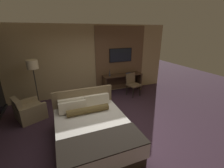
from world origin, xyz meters
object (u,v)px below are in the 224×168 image
bed (93,130)px  armchair_by_window (29,111)px  tv (121,55)px  desk_chair (132,82)px  book (129,74)px  vase_tall (110,73)px  desk (122,80)px  floor_lamp (33,69)px

bed → armchair_by_window: size_ratio=2.12×
tv → desk_chair: 1.28m
armchair_by_window → book: book is taller
tv → vase_tall: (-0.61, -0.25, -0.64)m
desk → floor_lamp: bearing=-172.2°
armchair_by_window → floor_lamp: floor_lamp is taller
tv → vase_tall: 0.92m
tv → vase_tall: tv is taller
desk → book: 0.40m
desk → armchair_by_window: size_ratio=1.72×
armchair_by_window → vase_tall: vase_tall is taller
tv → desk: bearing=-90.0°
vase_tall → book: size_ratio=1.26×
tv → armchair_by_window: (-3.59, -1.16, -1.32)m
vase_tall → book: vase_tall is taller
desk_chair → floor_lamp: (-3.54, 0.10, 0.88)m
bed → tv: size_ratio=2.06×
floor_lamp → vase_tall: (2.73, 0.39, -0.51)m
tv → book: 0.87m
armchair_by_window → vase_tall: bearing=-97.5°
armchair_by_window → tv: bearing=-96.5°
vase_tall → book: 0.91m
armchair_by_window → vase_tall: 3.19m
desk → desk_chair: size_ratio=1.89×
book → tv: bearing=139.4°
desk → desk_chair: bearing=-70.1°
tv → armchair_by_window: tv is taller
book → desk: bearing=168.3°
desk → desk_chair: (0.20, -0.55, 0.03)m
desk → floor_lamp: floor_lamp is taller
book → armchair_by_window: bearing=-166.8°
book → floor_lamp: bearing=-173.8°
armchair_by_window → floor_lamp: bearing=-50.2°
armchair_by_window → floor_lamp: (0.25, 0.52, 1.18)m
vase_tall → desk_chair: bearing=-31.2°
desk → armchair_by_window: desk is taller
desk → book: (0.30, -0.06, 0.27)m
desk → desk_chair: 0.59m
floor_lamp → vase_tall: bearing=8.2°
desk_chair → book: (0.10, 0.49, 0.24)m
armchair_by_window → book: size_ratio=4.14×
desk → book: bearing=-11.7°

